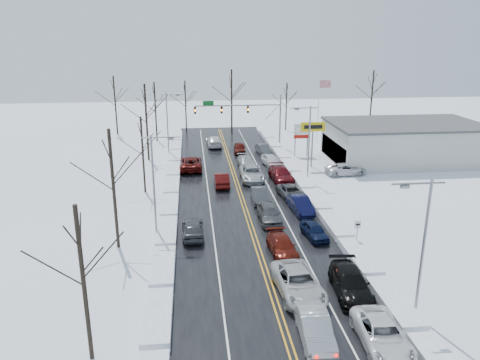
{
  "coord_description": "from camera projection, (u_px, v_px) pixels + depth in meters",
  "views": [
    {
      "loc": [
        -5.19,
        -42.25,
        17.11
      ],
      "look_at": [
        -0.32,
        3.46,
        2.5
      ],
      "focal_mm": 35.0,
      "sensor_mm": 36.0,
      "label": 1
    }
  ],
  "objects": [
    {
      "name": "oncoming_car_1",
      "position": [
        191.0,
        169.0,
        60.85
      ],
      "size": [
        2.84,
        6.1,
        1.69
      ],
      "primitive_type": "imported",
      "rotation": [
        0.0,
        0.0,
        3.14
      ],
      "color": "#4E0C0A",
      "rests_on": "ground"
    },
    {
      "name": "queued_car_1",
      "position": [
        314.0,
        340.0,
        27.21
      ],
      "size": [
        1.9,
        4.88,
        1.58
      ],
      "primitive_type": "imported",
      "rotation": [
        0.0,
        0.0,
        -0.05
      ],
      "color": "#A0A3A8",
      "rests_on": "ground"
    },
    {
      "name": "queued_car_7",
      "position": [
        246.0,
        167.0,
        61.81
      ],
      "size": [
        2.33,
        4.99,
        1.41
      ],
      "primitive_type": "imported",
      "rotation": [
        0.0,
        0.0,
        0.07
      ],
      "color": "#A3A5AB",
      "rests_on": "ground"
    },
    {
      "name": "tree_far_b",
      "position": [
        185.0,
        96.0,
        82.09
      ],
      "size": [
        3.6,
        3.6,
        9.0
      ],
      "color": "#2D231C",
      "rests_on": "ground"
    },
    {
      "name": "snow_bank_left",
      "position": [
        170.0,
        210.0,
        46.88
      ],
      "size": [
        1.72,
        72.0,
        0.62
      ],
      "primitive_type": "cube",
      "color": "white",
      "rests_on": "ground"
    },
    {
      "name": "queued_car_4",
      "position": [
        269.0,
        222.0,
        44.14
      ],
      "size": [
        1.97,
        4.86,
        1.66
      ],
      "primitive_type": "imported",
      "rotation": [
        0.0,
        0.0,
        -0.0
      ],
      "color": "#444749",
      "rests_on": "ground"
    },
    {
      "name": "queued_car_14",
      "position": [
        291.0,
        198.0,
        50.36
      ],
      "size": [
        2.73,
        4.99,
        1.32
      ],
      "primitive_type": "imported",
      "rotation": [
        0.0,
        0.0,
        0.12
      ],
      "color": "#3B3D40",
      "rests_on": "ground"
    },
    {
      "name": "tree_left_a",
      "position": [
        80.0,
        255.0,
        23.78
      ],
      "size": [
        3.6,
        3.6,
        9.0
      ],
      "color": "#2D231C",
      "rests_on": "ground"
    },
    {
      "name": "tires_plus_sign",
      "position": [
        313.0,
        130.0,
        60.45
      ],
      "size": [
        3.2,
        0.34,
        6.0
      ],
      "color": "slate",
      "rests_on": "ground"
    },
    {
      "name": "queued_car_15",
      "position": [
        281.0,
        181.0,
        56.17
      ],
      "size": [
        2.59,
        5.76,
        1.64
      ],
      "primitive_type": "imported",
      "rotation": [
        0.0,
        0.0,
        0.05
      ],
      "color": "#510A10",
      "rests_on": "ground"
    },
    {
      "name": "ground",
      "position": [
        247.0,
        215.0,
        45.75
      ],
      "size": [
        160.0,
        160.0,
        0.0
      ],
      "primitive_type": "plane",
      "color": "white",
      "rests_on": "ground"
    },
    {
      "name": "queued_car_10",
      "position": [
        381.0,
        346.0,
        26.68
      ],
      "size": [
        2.66,
        5.44,
        1.49
      ],
      "primitive_type": "imported",
      "rotation": [
        0.0,
        0.0,
        -0.04
      ],
      "color": "white",
      "rests_on": "ground"
    },
    {
      "name": "parked_car_1",
      "position": [
        363.0,
        168.0,
        61.59
      ],
      "size": [
        2.56,
        5.59,
        1.59
      ],
      "primitive_type": "imported",
      "rotation": [
        0.0,
        0.0,
        -0.06
      ],
      "color": "#414346",
      "rests_on": "ground"
    },
    {
      "name": "queued_car_8",
      "position": [
        240.0,
        153.0,
        69.22
      ],
      "size": [
        2.03,
        4.39,
        1.46
      ],
      "primitive_type": "imported",
      "rotation": [
        0.0,
        0.0,
        -0.07
      ],
      "color": "#470F09",
      "rests_on": "ground"
    },
    {
      "name": "queued_car_13",
      "position": [
        300.0,
        212.0,
        46.46
      ],
      "size": [
        1.99,
        4.83,
        1.56
      ],
      "primitive_type": "imported",
      "rotation": [
        0.0,
        0.0,
        0.07
      ],
      "color": "black",
      "rests_on": "ground"
    },
    {
      "name": "parked_car_2",
      "position": [
        334.0,
        157.0,
        66.87
      ],
      "size": [
        2.13,
        4.86,
        1.63
      ],
      "primitive_type": "imported",
      "rotation": [
        0.0,
        0.0,
        3.1
      ],
      "color": "silver",
      "rests_on": "ground"
    },
    {
      "name": "queued_car_6",
      "position": [
        252.0,
        180.0,
        56.53
      ],
      "size": [
        2.82,
        5.89,
        1.62
      ],
      "primitive_type": "imported",
      "rotation": [
        0.0,
        0.0,
        -0.02
      ],
      "color": "#AEB2B7",
      "rests_on": "ground"
    },
    {
      "name": "tree_far_d",
      "position": [
        287.0,
        97.0,
        83.54
      ],
      "size": [
        3.4,
        3.4,
        8.5
      ],
      "color": "#2D231C",
      "rests_on": "ground"
    },
    {
      "name": "queued_car_5",
      "position": [
        259.0,
        201.0,
        49.4
      ],
      "size": [
        1.62,
        4.37,
        1.43
      ],
      "primitive_type": "imported",
      "rotation": [
        0.0,
        0.0,
        -0.03
      ],
      "color": "#3A3C3F",
      "rests_on": "ground"
    },
    {
      "name": "traffic_signal_mast",
      "position": [
        248.0,
        112.0,
        70.96
      ],
      "size": [
        13.28,
        0.39,
        8.0
      ],
      "color": "slate",
      "rests_on": "ground"
    },
    {
      "name": "queued_car_11",
      "position": [
        350.0,
        293.0,
        32.0
      ],
      "size": [
        2.7,
        5.76,
        1.62
      ],
      "primitive_type": "imported",
      "rotation": [
        0.0,
        0.0,
        -0.08
      ],
      "color": "black",
      "rests_on": "ground"
    },
    {
      "name": "tree_left_c",
      "position": [
        142.0,
        140.0,
        50.47
      ],
      "size": [
        3.4,
        3.4,
        8.5
      ],
      "color": "#2D231C",
      "rests_on": "ground"
    },
    {
      "name": "oncoming_car_3",
      "position": [
        193.0,
        236.0,
        40.92
      ],
      "size": [
        1.9,
        4.63,
        1.57
      ],
      "primitive_type": "imported",
      "rotation": [
        0.0,
        0.0,
        3.15
      ],
      "color": "#3D3F42",
      "rests_on": "ground"
    },
    {
      "name": "queued_car_3",
      "position": [
        282.0,
        254.0,
        37.74
      ],
      "size": [
        2.21,
        4.86,
        1.38
      ],
      "primitive_type": "imported",
      "rotation": [
        0.0,
        0.0,
        0.06
      ],
      "color": "#51120A",
      "rests_on": "ground"
    },
    {
      "name": "snow_bank_right",
      "position": [
        317.0,
        205.0,
        48.41
      ],
      "size": [
        1.72,
        72.0,
        0.62
      ],
      "primitive_type": "cube",
      "color": "white",
      "rests_on": "ground"
    },
    {
      "name": "parked_car_0",
      "position": [
        346.0,
        175.0,
        58.61
      ],
      "size": [
        5.21,
        2.6,
        1.42
      ],
      "primitive_type": "imported",
      "rotation": [
        0.0,
        0.0,
        1.62
      ],
      "color": "silver",
      "rests_on": "ground"
    },
    {
      "name": "queued_car_12",
      "position": [
        314.0,
        238.0,
        40.66
      ],
      "size": [
        2.07,
        4.11,
        1.34
      ],
      "primitive_type": "imported",
      "rotation": [
        0.0,
        0.0,
        0.13
      ],
      "color": "black",
      "rests_on": "ground"
    },
    {
      "name": "queued_car_16",
      "position": [
        271.0,
        166.0,
        62.44
      ],
      "size": [
        2.37,
        4.65,
        1.52
      ],
      "primitive_type": "imported",
      "rotation": [
        0.0,
        0.0,
        0.13
      ],
      "color": "white",
      "rests_on": "ground"
    },
    {
      "name": "streetlight_ne",
      "position": [
        308.0,
        138.0,
        54.45
      ],
      "size": [
        3.2,
        0.25,
        9.0
      ],
      "color": "slate",
      "rests_on": "ground"
    },
    {
      "name": "tree_far_c",
      "position": [
        232.0,
        89.0,
        80.58
      ],
      "size": [
        4.4,
        4.4,
        11.0
      ],
      "color": "#2D231C",
      "rests_on": "ground"
    },
    {
      "name": "tree_left_b",
      "position": [
        112.0,
        166.0,
        36.79
      ],
      "size": [
        4.0,
        4.0,
        10.0
      ],
      "color": "#2D231C",
      "rests_on": "ground"
    },
    {
      "name": "oncoming_car_2",
      "position": [
        214.0,
        146.0,
        73.13
      ],
      "size": [
        2.38,
        5.55,
        1.59
      ],
      "primitive_type": "imported",
      "rotation": [
        0.0,
        0.0,
        3.17
      ],
      "color": "silver",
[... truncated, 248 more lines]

